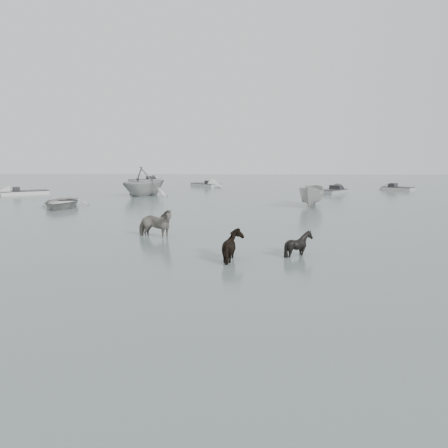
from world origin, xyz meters
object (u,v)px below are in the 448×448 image
Objects in this scene: pony_black at (299,240)px; rowboat_lead at (61,201)px; pony_pinto at (155,220)px; pony_dark at (234,241)px.

pony_black is 20.46m from rowboat_lead.
pony_pinto is 1.57× the size of pony_black.
pony_pinto is 5.51m from pony_dark.
rowboat_lead is (-14.77, 14.16, -0.10)m from pony_black.
pony_black is at bearing -102.97° from pony_pinto.
pony_dark is 0.28× the size of rowboat_lead.
pony_pinto is 1.39× the size of pony_dark.
pony_pinto reaches higher than pony_dark.
pony_dark is at bearing 116.19° from pony_black.
pony_pinto reaches higher than rowboat_lead.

